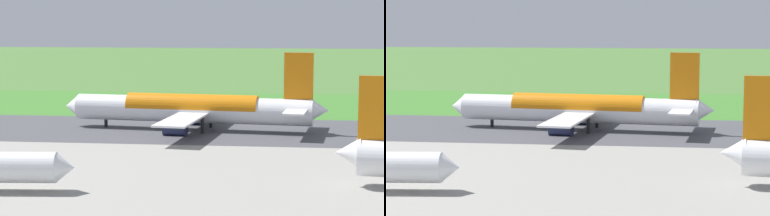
# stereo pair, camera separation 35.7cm
# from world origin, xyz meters

# --- Properties ---
(ground_plane) EXTENTS (800.00, 800.00, 0.00)m
(ground_plane) POSITION_xyz_m (0.00, 0.00, 0.00)
(ground_plane) COLOR #477233
(runway_asphalt) EXTENTS (600.00, 35.96, 0.06)m
(runway_asphalt) POSITION_xyz_m (0.00, 0.00, 0.03)
(runway_asphalt) COLOR #47474C
(runway_asphalt) RESTS_ON ground
(apron_concrete) EXTENTS (440.00, 110.00, 0.05)m
(apron_concrete) POSITION_xyz_m (0.00, 56.47, 0.03)
(apron_concrete) COLOR gray
(apron_concrete) RESTS_ON ground
(grass_verge_foreground) EXTENTS (600.00, 80.00, 0.04)m
(grass_verge_foreground) POSITION_xyz_m (0.00, -34.58, 0.02)
(grass_verge_foreground) COLOR #3C782B
(grass_verge_foreground) RESTS_ON ground
(airliner_main) EXTENTS (54.13, 44.40, 15.88)m
(airliner_main) POSITION_xyz_m (-2.43, 0.04, 4.35)
(airliner_main) COLOR white
(airliner_main) RESTS_ON ground
(no_stopping_sign) EXTENTS (0.60, 0.10, 2.47)m
(no_stopping_sign) POSITION_xyz_m (-5.25, -39.35, 1.47)
(no_stopping_sign) COLOR slate
(no_stopping_sign) RESTS_ON ground
(traffic_cone_orange) EXTENTS (0.40, 0.40, 0.55)m
(traffic_cone_orange) POSITION_xyz_m (0.38, -36.63, 0.28)
(traffic_cone_orange) COLOR orange
(traffic_cone_orange) RESTS_ON ground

